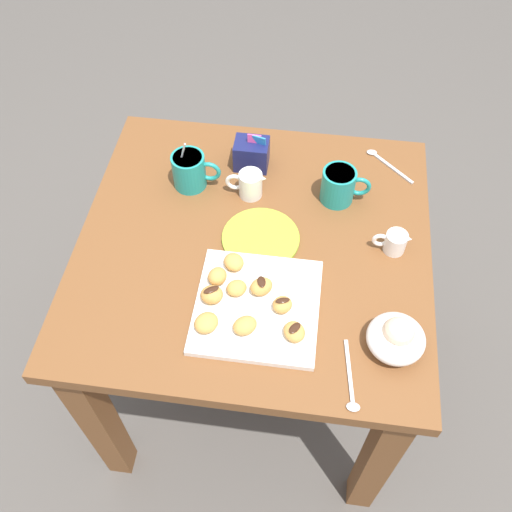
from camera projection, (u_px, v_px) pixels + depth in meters
ground_plane at (254, 373)px, 1.99m from camera, size 8.00×8.00×0.00m
dining_table at (254, 276)px, 1.51m from camera, size 0.86×0.83×0.74m
pastry_plate_square at (257, 306)px, 1.28m from camera, size 0.27×0.27×0.02m
coffee_mug_teal_left at (190, 170)px, 1.47m from camera, size 0.13×0.09×0.15m
coffee_mug_teal_right at (339, 185)px, 1.44m from camera, size 0.13×0.09×0.09m
cream_pitcher_white at (250, 183)px, 1.46m from camera, size 0.10×0.06×0.07m
sugar_caddy at (252, 154)px, 1.52m from camera, size 0.09×0.07×0.11m
ice_cream_bowl at (396, 337)px, 1.19m from camera, size 0.12×0.12×0.09m
chocolate_sauce_pitcher at (395, 241)px, 1.36m from camera, size 0.09×0.05×0.06m
saucer_lime_left at (261, 238)px, 1.39m from camera, size 0.19×0.19×0.01m
loose_spoon_near_saucer at (351, 384)px, 1.17m from camera, size 0.04×0.16×0.01m
loose_spoon_by_plate at (385, 162)px, 1.55m from camera, size 0.13×0.12×0.01m
beignet_0 at (237, 288)px, 1.28m from camera, size 0.06×0.06×0.03m
beignet_1 at (294, 332)px, 1.21m from camera, size 0.07×0.07×0.03m
chocolate_drizzle_1 at (295, 328)px, 1.20m from camera, size 0.03×0.04×0.00m
beignet_2 at (206, 323)px, 1.22m from camera, size 0.07×0.07×0.03m
beignet_3 at (234, 262)px, 1.32m from camera, size 0.07×0.07×0.03m
beignet_4 at (245, 325)px, 1.22m from camera, size 0.07×0.07×0.03m
beignet_5 at (261, 286)px, 1.28m from camera, size 0.07×0.07×0.04m
chocolate_drizzle_5 at (261, 282)px, 1.26m from camera, size 0.03×0.03×0.00m
beignet_6 at (212, 295)px, 1.26m from camera, size 0.06×0.05×0.04m
chocolate_drizzle_6 at (211, 290)px, 1.25m from camera, size 0.04×0.03×0.00m
beignet_7 at (217, 276)px, 1.29m from camera, size 0.06×0.06×0.04m
beignet_8 at (282, 305)px, 1.25m from camera, size 0.06×0.06×0.03m
chocolate_drizzle_8 at (283, 300)px, 1.24m from camera, size 0.03×0.02×0.00m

